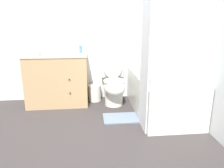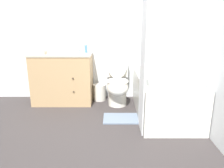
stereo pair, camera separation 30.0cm
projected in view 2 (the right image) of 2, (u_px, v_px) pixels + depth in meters
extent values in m
plane|color=#383333|center=(105.00, 145.00, 2.44)|extent=(14.00, 14.00, 0.00)
cube|color=silver|center=(107.00, 26.00, 3.69)|extent=(8.00, 0.05, 2.50)
cube|color=#B2BCC6|center=(62.00, 16.00, 3.61)|extent=(0.92, 0.01, 0.93)
cube|color=silver|center=(201.00, 28.00, 2.88)|extent=(0.05, 2.63, 2.50)
cube|color=tan|center=(63.00, 79.00, 3.65)|extent=(0.96, 0.51, 0.81)
cube|color=beige|center=(61.00, 54.00, 3.53)|extent=(0.98, 0.53, 0.03)
cylinder|color=silver|center=(61.00, 56.00, 3.55)|extent=(0.30, 0.30, 0.10)
sphere|color=#382D23|center=(72.00, 78.00, 3.37)|extent=(0.02, 0.02, 0.02)
sphere|color=#382D23|center=(73.00, 92.00, 3.43)|extent=(0.02, 0.02, 0.02)
cylinder|color=silver|center=(63.00, 50.00, 3.71)|extent=(0.04, 0.04, 0.04)
cylinder|color=silver|center=(62.00, 47.00, 3.65)|extent=(0.02, 0.11, 0.09)
cylinder|color=silver|center=(60.00, 50.00, 3.70)|extent=(0.03, 0.03, 0.04)
cylinder|color=silver|center=(66.00, 50.00, 3.71)|extent=(0.03, 0.03, 0.04)
cylinder|color=silver|center=(117.00, 98.00, 3.60)|extent=(0.30, 0.30, 0.23)
ellipsoid|color=silver|center=(117.00, 87.00, 3.48)|extent=(0.35, 0.52, 0.26)
torus|color=silver|center=(117.00, 81.00, 3.45)|extent=(0.35, 0.35, 0.04)
cube|color=silver|center=(117.00, 67.00, 3.74)|extent=(0.37, 0.18, 0.32)
ellipsoid|color=silver|center=(117.00, 64.00, 3.61)|extent=(0.33, 0.15, 0.48)
cube|color=silver|center=(163.00, 95.00, 3.22)|extent=(0.77, 1.48, 0.57)
cube|color=#A5A7A2|center=(164.00, 77.00, 3.15)|extent=(0.65, 1.36, 0.01)
cube|color=white|center=(143.00, 52.00, 2.55)|extent=(0.02, 0.39, 1.96)
cylinder|color=silver|center=(99.00, 92.00, 3.82)|extent=(0.22, 0.22, 0.28)
cube|color=silver|center=(75.00, 50.00, 3.51)|extent=(0.13, 0.14, 0.10)
ellipsoid|color=white|center=(75.00, 46.00, 3.49)|extent=(0.06, 0.04, 0.03)
cylinder|color=#4C7AB2|center=(85.00, 49.00, 3.57)|extent=(0.05, 0.05, 0.12)
cylinder|color=silver|center=(85.00, 44.00, 3.54)|extent=(0.03, 0.03, 0.03)
cube|color=beige|center=(38.00, 52.00, 3.40)|extent=(0.24, 0.16, 0.06)
cube|color=white|center=(159.00, 83.00, 2.64)|extent=(0.28, 0.22, 0.10)
cube|color=slate|center=(120.00, 118.00, 3.10)|extent=(0.49, 0.35, 0.02)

